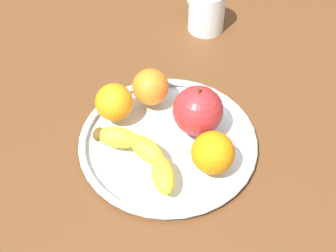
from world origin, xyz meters
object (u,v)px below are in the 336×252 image
apple (198,111)px  orange_back_right (114,102)px  orange_back_left (151,87)px  fruit_bowl (168,142)px  orange_center (213,153)px  banana (140,153)px  ambient_mug (206,10)px

apple → orange_back_right: apple is taller
apple → orange_back_left: apple is taller
fruit_bowl → orange_center: 9.61cm
banana → orange_back_left: 13.15cm
orange_back_left → ambient_mug: 25.56cm
ambient_mug → apple: bearing=141.9°
banana → orange_center: orange_center is taller
orange_back_right → ambient_mug: bearing=-64.0°
orange_back_left → orange_center: orange_center is taller
orange_back_left → ambient_mug: ambient_mug is taller
fruit_bowl → ambient_mug: size_ratio=2.64×
banana → ambient_mug: ambient_mug is taller
banana → fruit_bowl: bearing=-89.6°
apple → ambient_mug: apple is taller
banana → orange_back_left: bearing=-50.4°
apple → orange_back_right: 13.87cm
fruit_bowl → orange_back_left: (8.96, -2.18, 4.02)cm
fruit_bowl → banana: size_ratio=1.68×
banana → ambient_mug: bearing=-63.0°
ambient_mug → orange_back_left: bearing=122.9°
banana → ambient_mug: 38.16cm
apple → orange_center: size_ratio=1.36×
banana → orange_center: 11.11cm
fruit_bowl → orange_center: size_ratio=4.44×
fruit_bowl → banana: bearing=102.7°
banana → orange_center: bearing=-141.3°
banana → orange_center: size_ratio=2.65×
apple → banana: bearing=93.7°
orange_center → orange_back_left: bearing=1.6°
fruit_bowl → ambient_mug: ambient_mug is taller
orange_back_left → fruit_bowl: bearing=166.4°
fruit_bowl → apple: size_ratio=3.26×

